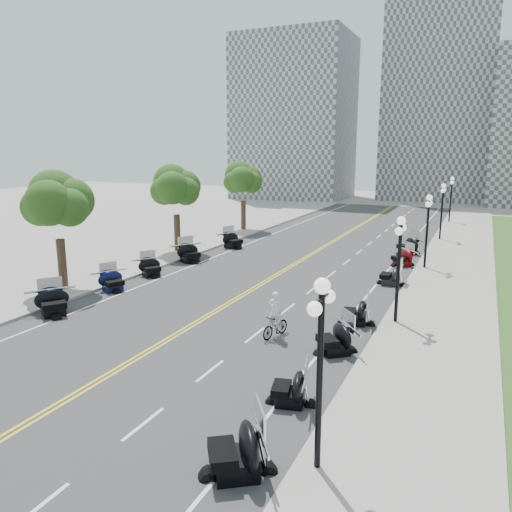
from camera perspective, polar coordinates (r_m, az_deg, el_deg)
The scene contains 49 objects.
ground at distance 23.72m, azimuth -7.22°, elevation -7.81°, with size 160.00×160.00×0.00m, color gray.
road at distance 32.26m, azimuth 2.12°, elevation -2.33°, with size 16.00×90.00×0.01m, color #333335.
centerline_yellow_a at distance 32.30m, azimuth 1.92°, elevation -2.29°, with size 0.12×90.00×0.00m, color yellow.
centerline_yellow_b at distance 32.21m, azimuth 2.32°, elevation -2.33°, with size 0.12×90.00×0.00m, color yellow.
edge_line_north at distance 30.49m, azimuth 13.33°, elevation -3.49°, with size 0.12×90.00×0.00m, color white.
edge_line_south at distance 35.12m, azimuth -7.58°, elevation -1.22°, with size 0.12×90.00×0.00m, color white.
lane_dash_3 at distance 13.68m, azimuth -23.88°, elevation -24.99°, with size 0.12×2.00×0.00m, color white.
lane_dash_4 at distance 16.07m, azimuth -12.71°, elevation -18.18°, with size 0.12×2.00×0.00m, color white.
lane_dash_5 at distance 19.02m, azimuth -5.27°, elevation -12.92°, with size 0.12×2.00×0.00m, color white.
lane_dash_6 at distance 22.29m, azimuth -0.11°, elevation -9.00°, with size 0.12×2.00×0.00m, color white.
lane_dash_7 at distance 25.77m, azimuth 3.62°, elevation -6.07°, with size 0.12×2.00×0.00m, color white.
lane_dash_8 at distance 29.38m, azimuth 6.41°, elevation -3.83°, with size 0.12×2.00×0.00m, color white.
lane_dash_9 at distance 33.08m, azimuth 8.58°, elevation -2.08°, with size 0.12×2.00×0.00m, color white.
lane_dash_10 at distance 36.85m, azimuth 10.31°, elevation -0.68°, with size 0.12×2.00×0.00m, color white.
lane_dash_11 at distance 40.66m, azimuth 11.71°, elevation 0.46°, with size 0.12×2.00×0.00m, color white.
lane_dash_12 at distance 44.50m, azimuth 12.87°, elevation 1.41°, with size 0.12×2.00×0.00m, color white.
lane_dash_13 at distance 48.37m, azimuth 13.85°, elevation 2.20°, with size 0.12×2.00×0.00m, color white.
lane_dash_14 at distance 52.26m, azimuth 14.68°, elevation 2.87°, with size 0.12×2.00×0.00m, color white.
lane_dash_15 at distance 56.16m, azimuth 15.40°, elevation 3.45°, with size 0.12×2.00×0.00m, color white.
lane_dash_16 at distance 60.08m, azimuth 16.03°, elevation 3.96°, with size 0.12×2.00×0.00m, color white.
lane_dash_17 at distance 64.00m, azimuth 16.58°, elevation 4.40°, with size 0.12×2.00×0.00m, color white.
lane_dash_18 at distance 67.94m, azimuth 17.06°, elevation 4.79°, with size 0.12×2.00×0.00m, color white.
lane_dash_19 at distance 71.88m, azimuth 17.50°, elevation 5.14°, with size 0.12×2.00×0.00m, color white.
sidewalk_north at distance 30.01m, azimuth 21.04°, elevation -4.11°, with size 5.00×90.00×0.15m, color #9E9991.
sidewalk_south at distance 37.40m, azimuth -12.92°, elevation -0.50°, with size 5.00×90.00×0.15m, color #9E9991.
distant_block_a at distance 86.38m, azimuth 4.39°, elevation 15.36°, with size 18.00×14.00×26.00m, color gray.
distant_block_b at distance 87.54m, azimuth 20.07°, elevation 15.96°, with size 16.00×12.00×30.00m, color gray.
street_lamp_1 at distance 12.61m, azimuth 7.28°, elevation -13.54°, with size 0.50×1.20×4.90m, color black, non-canonical shape.
street_lamp_2 at distance 23.77m, azimuth 15.96°, elevation -1.60°, with size 0.50×1.20×4.90m, color black, non-canonical shape.
street_lamp_3 at distance 35.48m, azimuth 18.95°, elevation 2.63°, with size 0.50×1.20×4.90m, color black, non-canonical shape.
street_lamp_4 at distance 47.33m, azimuth 20.45°, elevation 4.75°, with size 0.50×1.20×4.90m, color black, non-canonical shape.
street_lamp_5 at distance 59.24m, azimuth 21.36°, elevation 6.01°, with size 0.50×1.20×4.90m, color black, non-canonical shape.
tree_2 at distance 30.43m, azimuth -21.74°, elevation 5.04°, with size 4.80×4.80×9.20m, color #235619, non-canonical shape.
tree_3 at distance 39.64m, azimuth -9.14°, elevation 7.19°, with size 4.80×4.80×9.20m, color #235619, non-canonical shape.
tree_4 at distance 50.05m, azimuth -1.47°, elevation 8.33°, with size 4.80×4.80×9.20m, color #235619, non-canonical shape.
motorcycle_n_3 at distance 13.35m, azimuth -2.29°, elevation -21.00°, with size 2.14×2.14×1.50m, color black, non-canonical shape.
motorcycle_n_4 at distance 16.53m, azimuth 3.91°, elevation -14.59°, with size 1.78×1.78×1.25m, color black, non-canonical shape.
motorcycle_n_5 at distance 20.43m, azimuth 9.01°, elevation -9.12°, with size 1.98×1.98×1.39m, color black, non-canonical shape.
motorcycle_n_6 at distance 23.91m, azimuth 11.34°, elevation -6.14°, with size 1.87×1.87×1.31m, color black, non-canonical shape.
motorcycle_n_8 at distance 31.18m, azimuth 15.17°, elevation -2.00°, with size 1.91×1.91×1.34m, color black, non-canonical shape.
motorcycle_n_9 at distance 36.40m, azimuth 16.38°, elevation -0.07°, with size 1.92×1.92×1.34m, color #590A0C, non-canonical shape.
motorcycle_n_10 at distance 40.57m, azimuth 16.97°, elevation 1.22°, with size 2.13×2.13×1.49m, color black, non-canonical shape.
motorcycle_s_5 at distance 26.57m, azimuth -22.21°, elevation -4.79°, with size 2.08×2.08×1.45m, color black, non-canonical shape.
motorcycle_s_6 at distance 29.97m, azimuth -16.10°, elevation -2.65°, with size 1.87×1.87×1.31m, color black, non-canonical shape.
motorcycle_s_7 at distance 32.83m, azimuth -11.93°, elevation -1.17°, with size 1.86×1.86×1.30m, color black, non-canonical shape.
motorcycle_s_8 at distance 36.42m, azimuth -7.60°, elevation 0.44°, with size 2.12×2.12×1.48m, color black, non-canonical shape.
motorcycle_s_9 at distance 41.32m, azimuth -2.66°, elevation 1.90°, with size 2.09×2.09×1.46m, color black, non-canonical shape.
bicycle at distance 21.90m, azimuth 2.23°, elevation -8.00°, with size 0.48×1.71×1.03m, color #A51414.
cyclist_rider at distance 21.47m, azimuth 2.26°, elevation -4.55°, with size 0.63×0.41×1.73m, color white.
Camera 1 is at (11.86, -18.90, 8.04)m, focal length 35.00 mm.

